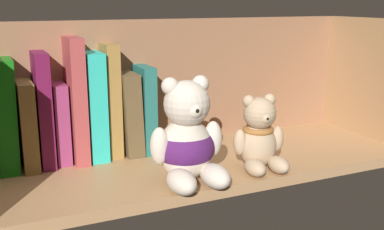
{
  "coord_description": "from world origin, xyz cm",
  "views": [
    {
      "loc": [
        -38.13,
        -78.21,
        32.46
      ],
      "look_at": [
        -2.53,
        0.0,
        11.33
      ],
      "focal_mm": 43.76,
      "sensor_mm": 36.0,
      "label": 1
    }
  ],
  "objects_px": {
    "teddy_bear_larger": "(187,141)",
    "book_1": "(5,113)",
    "book_6": "(92,104)",
    "book_8": "(126,112)",
    "book_9": "(142,108)",
    "teddy_bear_smaller": "(260,137)",
    "book_5": "(74,99)",
    "book_4": "(59,122)",
    "book_2": "(26,122)",
    "book_3": "(42,108)",
    "book_7": "(109,99)"
  },
  "relations": [
    {
      "from": "book_9",
      "to": "book_7",
      "type": "bearing_deg",
      "value": 180.0
    },
    {
      "from": "book_8",
      "to": "teddy_bear_larger",
      "type": "distance_m",
      "value": 0.21
    },
    {
      "from": "book_1",
      "to": "book_3",
      "type": "distance_m",
      "value": 0.07
    },
    {
      "from": "teddy_bear_larger",
      "to": "book_6",
      "type": "bearing_deg",
      "value": 119.1
    },
    {
      "from": "book_8",
      "to": "teddy_bear_smaller",
      "type": "xyz_separation_m",
      "value": [
        0.19,
        -0.2,
        -0.02
      ]
    },
    {
      "from": "book_1",
      "to": "teddy_bear_smaller",
      "type": "distance_m",
      "value": 0.47
    },
    {
      "from": "book_6",
      "to": "book_5",
      "type": "bearing_deg",
      "value": 180.0
    },
    {
      "from": "book_3",
      "to": "teddy_bear_smaller",
      "type": "relative_size",
      "value": 1.54
    },
    {
      "from": "book_2",
      "to": "book_5",
      "type": "relative_size",
      "value": 0.68
    },
    {
      "from": "book_7",
      "to": "book_2",
      "type": "bearing_deg",
      "value": -180.0
    },
    {
      "from": "book_5",
      "to": "book_9",
      "type": "height_order",
      "value": "book_5"
    },
    {
      "from": "book_1",
      "to": "book_5",
      "type": "bearing_deg",
      "value": 0.0
    },
    {
      "from": "book_3",
      "to": "book_1",
      "type": "bearing_deg",
      "value": 180.0
    },
    {
      "from": "book_6",
      "to": "book_9",
      "type": "height_order",
      "value": "book_6"
    },
    {
      "from": "teddy_bear_larger",
      "to": "book_1",
      "type": "bearing_deg",
      "value": 143.25
    },
    {
      "from": "book_3",
      "to": "teddy_bear_larger",
      "type": "height_order",
      "value": "book_3"
    },
    {
      "from": "book_7",
      "to": "book_8",
      "type": "bearing_deg",
      "value": 0.0
    },
    {
      "from": "book_6",
      "to": "teddy_bear_larger",
      "type": "bearing_deg",
      "value": -60.9
    },
    {
      "from": "book_4",
      "to": "book_7",
      "type": "xyz_separation_m",
      "value": [
        0.1,
        -0.0,
        0.03
      ]
    },
    {
      "from": "book_4",
      "to": "book_9",
      "type": "distance_m",
      "value": 0.17
    },
    {
      "from": "book_4",
      "to": "book_8",
      "type": "xyz_separation_m",
      "value": [
        0.13,
        -0.0,
        0.01
      ]
    },
    {
      "from": "book_2",
      "to": "book_7",
      "type": "xyz_separation_m",
      "value": [
        0.16,
        0.0,
        0.03
      ]
    },
    {
      "from": "book_2",
      "to": "book_9",
      "type": "xyz_separation_m",
      "value": [
        0.23,
        0.0,
        0.01
      ]
    },
    {
      "from": "book_5",
      "to": "teddy_bear_smaller",
      "type": "bearing_deg",
      "value": -34.36
    },
    {
      "from": "book_5",
      "to": "teddy_bear_larger",
      "type": "height_order",
      "value": "book_5"
    },
    {
      "from": "book_1",
      "to": "book_9",
      "type": "height_order",
      "value": "book_1"
    },
    {
      "from": "book_4",
      "to": "teddy_bear_smaller",
      "type": "bearing_deg",
      "value": -31.78
    },
    {
      "from": "teddy_bear_smaller",
      "to": "book_2",
      "type": "bearing_deg",
      "value": 152.4
    },
    {
      "from": "book_5",
      "to": "teddy_bear_larger",
      "type": "xyz_separation_m",
      "value": [
        0.15,
        -0.21,
        -0.05
      ]
    },
    {
      "from": "book_3",
      "to": "book_9",
      "type": "bearing_deg",
      "value": 0.0
    },
    {
      "from": "teddy_bear_larger",
      "to": "book_3",
      "type": "bearing_deg",
      "value": 135.62
    },
    {
      "from": "book_1",
      "to": "book_6",
      "type": "height_order",
      "value": "book_6"
    },
    {
      "from": "book_7",
      "to": "book_1",
      "type": "bearing_deg",
      "value": 180.0
    },
    {
      "from": "book_5",
      "to": "book_7",
      "type": "distance_m",
      "value": 0.07
    },
    {
      "from": "book_2",
      "to": "book_8",
      "type": "relative_size",
      "value": 0.99
    },
    {
      "from": "book_8",
      "to": "book_1",
      "type": "bearing_deg",
      "value": 180.0
    },
    {
      "from": "book_8",
      "to": "book_9",
      "type": "bearing_deg",
      "value": 0.0
    },
    {
      "from": "book_5",
      "to": "book_6",
      "type": "height_order",
      "value": "book_5"
    },
    {
      "from": "book_1",
      "to": "teddy_bear_larger",
      "type": "relative_size",
      "value": 1.13
    },
    {
      "from": "book_1",
      "to": "teddy_bear_smaller",
      "type": "xyz_separation_m",
      "value": [
        0.42,
        -0.2,
        -0.04
      ]
    },
    {
      "from": "book_1",
      "to": "book_8",
      "type": "bearing_deg",
      "value": 0.0
    },
    {
      "from": "teddy_bear_smaller",
      "to": "teddy_bear_larger",
      "type": "bearing_deg",
      "value": -178.85
    },
    {
      "from": "teddy_bear_smaller",
      "to": "book_1",
      "type": "bearing_deg",
      "value": 154.36
    },
    {
      "from": "book_6",
      "to": "teddy_bear_larger",
      "type": "height_order",
      "value": "book_6"
    },
    {
      "from": "book_4",
      "to": "teddy_bear_smaller",
      "type": "height_order",
      "value": "book_4"
    },
    {
      "from": "book_6",
      "to": "teddy_bear_smaller",
      "type": "height_order",
      "value": "book_6"
    },
    {
      "from": "book_3",
      "to": "book_5",
      "type": "height_order",
      "value": "book_5"
    },
    {
      "from": "teddy_bear_larger",
      "to": "book_5",
      "type": "bearing_deg",
      "value": 126.02
    },
    {
      "from": "book_2",
      "to": "book_3",
      "type": "bearing_deg",
      "value": 0.0
    },
    {
      "from": "book_7",
      "to": "book_9",
      "type": "relative_size",
      "value": 1.26
    }
  ]
}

